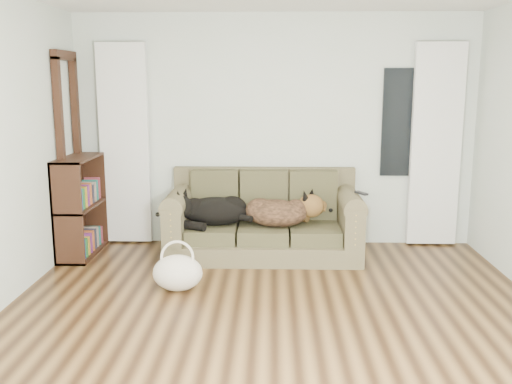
{
  "coord_description": "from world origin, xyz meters",
  "views": [
    {
      "loc": [
        -0.02,
        -3.97,
        1.87
      ],
      "look_at": [
        -0.18,
        1.6,
        0.77
      ],
      "focal_mm": 40.0,
      "sensor_mm": 36.0,
      "label": 1
    }
  ],
  "objects_px": {
    "bookshelf": "(81,209)",
    "dog_black_lab": "(211,212)",
    "tote_bag": "(178,273)",
    "sofa": "(264,215)",
    "dog_shepherd": "(280,212)"
  },
  "relations": [
    {
      "from": "bookshelf",
      "to": "dog_black_lab",
      "type": "bearing_deg",
      "value": -8.56
    },
    {
      "from": "tote_bag",
      "to": "bookshelf",
      "type": "bearing_deg",
      "value": 138.69
    },
    {
      "from": "tote_bag",
      "to": "dog_black_lab",
      "type": "bearing_deg",
      "value": 79.21
    },
    {
      "from": "dog_shepherd",
      "to": "tote_bag",
      "type": "height_order",
      "value": "dog_shepherd"
    },
    {
      "from": "tote_bag",
      "to": "sofa",
      "type": "bearing_deg",
      "value": 55.1
    },
    {
      "from": "sofa",
      "to": "dog_shepherd",
      "type": "distance_m",
      "value": 0.19
    },
    {
      "from": "sofa",
      "to": "bookshelf",
      "type": "xyz_separation_m",
      "value": [
        -1.98,
        -0.01,
        0.05
      ]
    },
    {
      "from": "dog_black_lab",
      "to": "tote_bag",
      "type": "bearing_deg",
      "value": -99.77
    },
    {
      "from": "dog_shepherd",
      "to": "tote_bag",
      "type": "xyz_separation_m",
      "value": [
        -0.93,
        -1.02,
        -0.33
      ]
    },
    {
      "from": "dog_shepherd",
      "to": "dog_black_lab",
      "type": "bearing_deg",
      "value": 14.31
    },
    {
      "from": "sofa",
      "to": "tote_bag",
      "type": "relative_size",
      "value": 4.53
    },
    {
      "from": "sofa",
      "to": "dog_shepherd",
      "type": "height_order",
      "value": "sofa"
    },
    {
      "from": "tote_bag",
      "to": "bookshelf",
      "type": "distance_m",
      "value": 1.66
    },
    {
      "from": "tote_bag",
      "to": "bookshelf",
      "type": "xyz_separation_m",
      "value": [
        -1.22,
        1.07,
        0.34
      ]
    },
    {
      "from": "sofa",
      "to": "bookshelf",
      "type": "bearing_deg",
      "value": -179.67
    }
  ]
}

